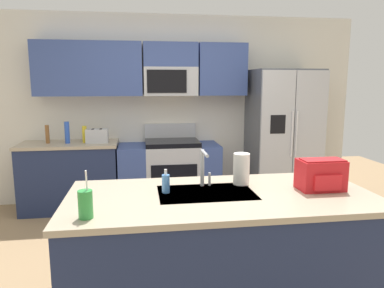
% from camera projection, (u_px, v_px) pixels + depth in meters
% --- Properties ---
extents(ground_plane, '(9.00, 9.00, 0.00)m').
position_uv_depth(ground_plane, '(200.00, 268.00, 3.28)').
color(ground_plane, '#997A56').
rests_on(ground_plane, ground).
extents(kitchen_wall_unit, '(5.20, 0.43, 2.60)m').
position_uv_depth(kitchen_wall_unit, '(166.00, 97.00, 5.04)').
color(kitchen_wall_unit, silver).
rests_on(kitchen_wall_unit, ground).
extents(back_counter, '(1.25, 0.63, 0.90)m').
position_uv_depth(back_counter, '(71.00, 176.00, 4.75)').
color(back_counter, '#1E2A4D').
rests_on(back_counter, ground).
extents(range_oven, '(1.36, 0.61, 1.10)m').
position_uv_depth(range_oven, '(169.00, 173.00, 4.94)').
color(range_oven, '#B7BABF').
rests_on(range_oven, ground).
extents(refrigerator, '(0.90, 0.76, 1.85)m').
position_uv_depth(refrigerator, '(283.00, 137.00, 5.02)').
color(refrigerator, '#4C4F54').
rests_on(refrigerator, ground).
extents(island_counter, '(2.15, 1.00, 0.90)m').
position_uv_depth(island_counter, '(221.00, 253.00, 2.60)').
color(island_counter, '#1E2A4D').
rests_on(island_counter, ground).
extents(toaster, '(0.28, 0.16, 0.18)m').
position_uv_depth(toaster, '(97.00, 136.00, 4.67)').
color(toaster, '#B7BABF').
rests_on(toaster, back_counter).
extents(pepper_mill, '(0.05, 0.05, 0.24)m').
position_uv_depth(pepper_mill, '(47.00, 134.00, 4.62)').
color(pepper_mill, brown).
rests_on(pepper_mill, back_counter).
extents(bottle_blue, '(0.06, 0.06, 0.28)m').
position_uv_depth(bottle_blue, '(67.00, 133.00, 4.62)').
color(bottle_blue, blue).
rests_on(bottle_blue, back_counter).
extents(bottle_yellow, '(0.06, 0.06, 0.22)m').
position_uv_depth(bottle_yellow, '(85.00, 134.00, 4.68)').
color(bottle_yellow, yellow).
rests_on(bottle_yellow, back_counter).
extents(sink_faucet, '(0.08, 0.21, 0.28)m').
position_uv_depth(sink_faucet, '(204.00, 165.00, 2.67)').
color(sink_faucet, '#B7BABF').
rests_on(sink_faucet, island_counter).
extents(drink_cup_green, '(0.08, 0.08, 0.28)m').
position_uv_depth(drink_cup_green, '(86.00, 204.00, 2.06)').
color(drink_cup_green, green).
rests_on(drink_cup_green, island_counter).
extents(soap_dispenser, '(0.06, 0.06, 0.17)m').
position_uv_depth(soap_dispenser, '(166.00, 183.00, 2.54)').
color(soap_dispenser, '#4C8CD8').
rests_on(soap_dispenser, island_counter).
extents(paper_towel_roll, '(0.12, 0.12, 0.24)m').
position_uv_depth(paper_towel_roll, '(241.00, 169.00, 2.75)').
color(paper_towel_roll, white).
rests_on(paper_towel_roll, island_counter).
extents(backpack, '(0.32, 0.22, 0.23)m').
position_uv_depth(backpack, '(321.00, 174.00, 2.61)').
color(backpack, red).
rests_on(backpack, island_counter).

